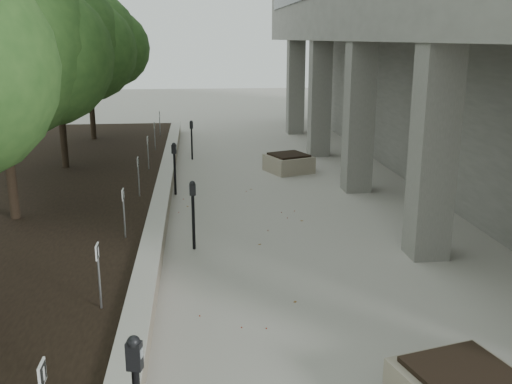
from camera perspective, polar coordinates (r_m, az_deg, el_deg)
retaining_wall at (r=13.70m, az=-9.36°, el=-1.50°), size 0.39×26.00×0.50m
crabapple_tree_3 at (r=12.76m, az=-23.82°, el=9.38°), size 4.60×4.00×5.44m
crabapple_tree_4 at (r=17.58m, az=-18.95°, el=11.02°), size 4.60×4.00×5.44m
crabapple_tree_5 at (r=22.48m, az=-16.17°, el=11.91°), size 4.60×4.00×5.44m
parking_sign_3 at (r=8.38m, az=-15.21°, el=-8.05°), size 0.04×0.22×0.96m
parking_sign_4 at (r=11.18m, az=-12.87°, el=-2.08°), size 0.04×0.22×0.96m
parking_sign_5 at (r=14.06m, az=-11.50°, el=1.48°), size 0.04×0.22×0.96m
parking_sign_6 at (r=16.99m, az=-10.59°, el=3.81°), size 0.04×0.22×0.96m
parking_sign_7 at (r=19.93m, az=-9.94°, el=5.46°), size 0.04×0.22×0.96m
parking_sign_8 at (r=22.89m, az=-9.47°, el=6.69°), size 0.04×0.22×0.96m
parking_meter_3 at (r=11.45m, az=-6.20°, el=-2.30°), size 0.15×0.11×1.41m
parking_meter_4 at (r=15.55m, az=-8.02°, el=2.28°), size 0.16×0.13×1.42m
parking_meter_5 at (r=20.11m, az=-6.35°, el=5.11°), size 0.14×0.10×1.36m
planter_back at (r=18.23m, az=3.24°, el=2.90°), size 1.59×1.59×0.57m
berry_scatter at (r=10.03m, az=-0.56°, el=-8.99°), size 3.30×14.10×0.02m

